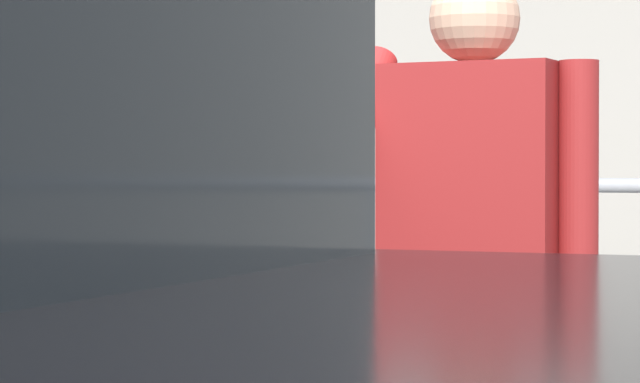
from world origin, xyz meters
TOP-DOWN VIEW (x-y plane):
  - parking_meter at (0.34, 0.45)m, footprint 0.17×0.18m
  - pedestrian_at_meter at (0.94, 0.48)m, footprint 0.62×0.48m
  - background_railing at (0.00, 3.06)m, footprint 24.06×0.06m
  - backdrop_wall at (0.00, 5.38)m, footprint 32.00×0.50m

SIDE VIEW (x-z plane):
  - background_railing at x=0.00m, z-range 0.37..1.46m
  - pedestrian_at_meter at x=0.94m, z-range 0.23..1.82m
  - parking_meter at x=0.34m, z-range 0.43..1.82m
  - backdrop_wall at x=0.00m, z-range 0.00..3.67m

